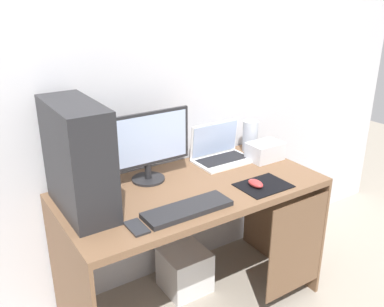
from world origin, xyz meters
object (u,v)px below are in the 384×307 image
laptop (220,153)px  keyboard (188,209)px  mouse_left (256,183)px  subwoofer (185,270)px  speaker (250,136)px  projector (265,151)px  monitor (148,145)px  cell_phone (137,227)px  pc_tower (78,158)px

laptop → keyboard: 0.64m
mouse_left → keyboard: bearing=-177.3°
laptop → subwoofer: size_ratio=1.30×
laptop → speaker: (0.25, 0.03, 0.05)m
laptop → projector: laptop is taller
speaker → monitor: bearing=-176.2°
keyboard → mouse_left: size_ratio=4.38×
keyboard → cell_phone: keyboard is taller
monitor → mouse_left: (0.42, -0.37, -0.18)m
monitor → projector: 0.73m
projector → cell_phone: (-0.98, -0.28, -0.05)m
laptop → mouse_left: 0.40m
speaker → mouse_left: speaker is taller
speaker → keyboard: speaker is taller
laptop → keyboard: size_ratio=0.79×
projector → cell_phone: projector is taller
speaker → mouse_left: 0.53m
pc_tower → laptop: (0.88, 0.13, -0.21)m
monitor → subwoofer: 0.84m
speaker → projector: (-0.02, -0.16, -0.04)m
monitor → subwoofer: monitor is taller
projector → keyboard: projector is taller
monitor → speaker: (0.73, 0.05, -0.10)m
subwoofer → pc_tower: bearing=-174.8°
projector → pc_tower: bearing=179.6°
monitor → cell_phone: (-0.26, -0.39, -0.19)m
keyboard → cell_phone: (-0.26, -0.00, -0.01)m
projector → subwoofer: projector is taller
speaker → cell_phone: (-1.00, -0.44, -0.09)m
mouse_left → cell_phone: (-0.68, -0.02, -0.02)m
pc_tower → speaker: size_ratio=2.62×
pc_tower → speaker: (1.13, 0.15, -0.16)m
pc_tower → mouse_left: pc_tower is taller
monitor → cell_phone: size_ratio=3.65×
laptop → subwoofer: (-0.30, -0.07, -0.66)m
mouse_left → subwoofer: (-0.23, 0.32, -0.64)m
mouse_left → speaker: bearing=53.0°
speaker → mouse_left: size_ratio=1.99×
keyboard → mouse_left: bearing=2.7°
subwoofer → keyboard: bearing=-119.6°
speaker → cell_phone: speaker is taller
pc_tower → keyboard: size_ratio=1.19×
projector → mouse_left: size_ratio=2.08×
laptop → mouse_left: bearing=-99.9°
monitor → speaker: 0.74m
pc_tower → laptop: pc_tower is taller
monitor → keyboard: bearing=-90.9°
pc_tower → speaker: 1.15m
pc_tower → monitor: pc_tower is taller
monitor → cell_phone: 0.51m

